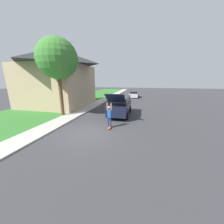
% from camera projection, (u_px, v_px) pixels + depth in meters
% --- Properties ---
extents(ground_plane, '(120.00, 120.00, 0.00)m').
position_uv_depth(ground_plane, '(90.00, 132.00, 9.21)').
color(ground_plane, '#333335').
extents(lawn, '(10.00, 80.00, 0.08)m').
position_uv_depth(lawn, '(52.00, 109.00, 16.69)').
color(lawn, '#2D6B28').
rests_on(lawn, ground_plane).
extents(sidewalk, '(1.80, 80.00, 0.10)m').
position_uv_depth(sidewalk, '(82.00, 110.00, 15.67)').
color(sidewalk, '#ADA89E').
rests_on(sidewalk, ground_plane).
extents(house, '(9.17, 8.90, 7.90)m').
position_uv_depth(house, '(57.00, 77.00, 17.79)').
color(house, tan).
rests_on(house, lawn).
extents(lawn_tree_near, '(3.91, 3.91, 7.62)m').
position_uv_depth(lawn_tree_near, '(58.00, 59.00, 12.08)').
color(lawn_tree_near, brown).
rests_on(lawn_tree_near, lawn).
extents(suv_parked, '(2.08, 5.55, 2.63)m').
position_uv_depth(suv_parked, '(120.00, 105.00, 13.46)').
color(suv_parked, black).
rests_on(suv_parked, ground_plane).
extents(car_down_street, '(1.96, 4.37, 1.39)m').
position_uv_depth(car_down_street, '(134.00, 94.00, 27.99)').
color(car_down_street, '#B7B7BC').
rests_on(car_down_street, ground_plane).
extents(skateboarder, '(0.41, 0.23, 2.03)m').
position_uv_depth(skateboarder, '(109.00, 115.00, 9.77)').
color(skateboarder, navy).
rests_on(skateboarder, ground_plane).
extents(skateboard, '(0.23, 0.79, 0.10)m').
position_uv_depth(skateboard, '(110.00, 127.00, 9.85)').
color(skateboard, '#B73D23').
rests_on(skateboard, ground_plane).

